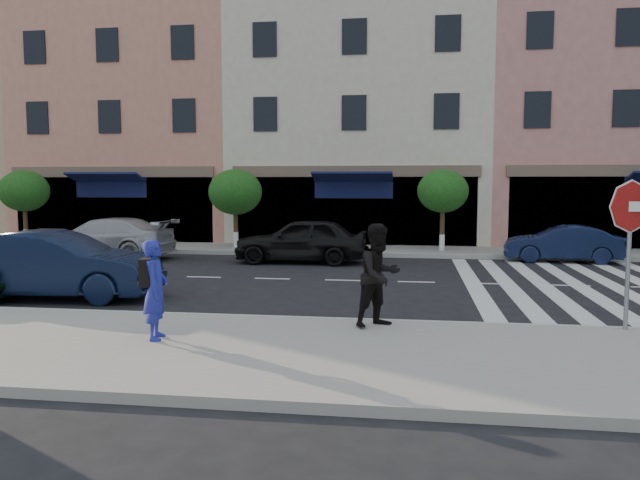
{
  "coord_description": "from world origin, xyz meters",
  "views": [
    {
      "loc": [
        1.84,
        -12.94,
        2.7
      ],
      "look_at": [
        -0.19,
        0.94,
        1.4
      ],
      "focal_mm": 35.0,
      "sensor_mm": 36.0,
      "label": 1
    }
  ],
  "objects": [
    {
      "name": "ground",
      "position": [
        0.0,
        0.0,
        0.0
      ],
      "size": [
        120.0,
        120.0,
        0.0
      ],
      "primitive_type": "plane",
      "color": "black",
      "rests_on": "ground"
    },
    {
      "name": "sidewalk_near",
      "position": [
        0.0,
        -3.75,
        0.07
      ],
      "size": [
        60.0,
        4.5,
        0.15
      ],
      "primitive_type": "cube",
      "color": "gray",
      "rests_on": "ground"
    },
    {
      "name": "sidewalk_far",
      "position": [
        0.0,
        11.0,
        0.07
      ],
      "size": [
        60.0,
        3.0,
        0.15
      ],
      "primitive_type": "cube",
      "color": "gray",
      "rests_on": "ground"
    },
    {
      "name": "building_west_mid",
      "position": [
        -11.0,
        17.0,
        7.0
      ],
      "size": [
        10.0,
        9.0,
        14.0
      ],
      "primitive_type": "cube",
      "color": "tan",
      "rests_on": "ground"
    },
    {
      "name": "building_centre",
      "position": [
        -0.5,
        17.0,
        5.5
      ],
      "size": [
        11.0,
        9.0,
        11.0
      ],
      "primitive_type": "cube",
      "color": "beige",
      "rests_on": "ground"
    },
    {
      "name": "building_east_mid",
      "position": [
        11.5,
        17.0,
        6.5
      ],
      "size": [
        13.0,
        9.0,
        13.0
      ],
      "primitive_type": "cube",
      "color": "tan",
      "rests_on": "ground"
    },
    {
      "name": "street_tree_wa",
      "position": [
        -14.0,
        10.8,
        2.33
      ],
      "size": [
        2.0,
        2.0,
        3.05
      ],
      "color": "#473323",
      "rests_on": "sidewalk_far"
    },
    {
      "name": "street_tree_wb",
      "position": [
        -5.0,
        10.8,
        2.31
      ],
      "size": [
        2.1,
        2.1,
        3.06
      ],
      "color": "#473323",
      "rests_on": "sidewalk_far"
    },
    {
      "name": "street_tree_c",
      "position": [
        3.0,
        10.8,
        2.36
      ],
      "size": [
        1.9,
        1.9,
        3.04
      ],
      "color": "#473323",
      "rests_on": "sidewalk_far"
    },
    {
      "name": "stop_sign",
      "position": [
        5.55,
        -1.67,
        2.03
      ],
      "size": [
        0.92,
        0.13,
        2.6
      ],
      "rotation": [
        0.0,
        0.0,
        0.07
      ],
      "color": "gray",
      "rests_on": "sidewalk_near"
    },
    {
      "name": "photographer",
      "position": [
        -2.25,
        -3.44,
        0.96
      ],
      "size": [
        0.51,
        0.66,
        1.63
      ],
      "primitive_type": "imported",
      "rotation": [
        0.0,
        0.0,
        1.79
      ],
      "color": "navy",
      "rests_on": "sidewalk_near"
    },
    {
      "name": "walker",
      "position": [
        1.3,
        -2.0,
        1.07
      ],
      "size": [
        1.12,
        1.11,
        1.83
      ],
      "primitive_type": "imported",
      "rotation": [
        0.0,
        0.0,
        0.75
      ],
      "color": "black",
      "rests_on": "sidewalk_near"
    },
    {
      "name": "car_near_mid",
      "position": [
        -6.31,
        0.3,
        0.79
      ],
      "size": [
        4.92,
        2.09,
        1.58
      ],
      "primitive_type": "imported",
      "rotation": [
        0.0,
        0.0,
        1.66
      ],
      "color": "black",
      "rests_on": "ground"
    },
    {
      "name": "car_far_left",
      "position": [
        -8.91,
        7.65,
        0.73
      ],
      "size": [
        5.07,
        2.18,
        1.46
      ],
      "primitive_type": "imported",
      "rotation": [
        0.0,
        0.0,
        -1.6
      ],
      "color": "#A6A6AC",
      "rests_on": "ground"
    },
    {
      "name": "car_far_mid",
      "position": [
        -1.8,
        7.6,
        0.76
      ],
      "size": [
        4.5,
        1.87,
        1.53
      ],
      "primitive_type": "imported",
      "rotation": [
        0.0,
        0.0,
        -1.56
      ],
      "color": "black",
      "rests_on": "ground"
    },
    {
      "name": "car_far_right",
      "position": [
        6.95,
        9.1,
        0.63
      ],
      "size": [
        3.93,
        1.71,
        1.26
      ],
      "primitive_type": "imported",
      "rotation": [
        0.0,
        0.0,
        -1.67
      ],
      "color": "#0E1633",
      "rests_on": "ground"
    }
  ]
}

